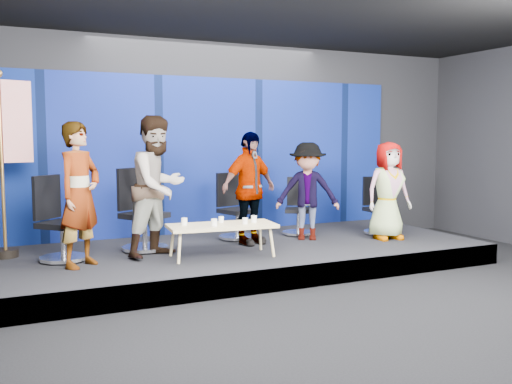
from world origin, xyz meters
The scene contains 21 objects.
ground centered at (0.00, 0.00, 0.00)m, with size 10.00×10.00×0.00m, color black.
room_walls centered at (0.00, 0.00, 2.43)m, with size 10.02×8.02×3.51m.
riser centered at (0.00, 2.50, 0.15)m, with size 7.00×3.00×0.30m, color black.
backdrop centered at (0.00, 3.95, 1.60)m, with size 7.00×0.08×2.60m, color #071854.
chair_a centered at (-2.61, 2.60, 0.67)m, with size 0.89×0.89×1.11m.
panelist_a centered at (-2.40, 2.14, 1.20)m, with size 0.66×0.43×1.80m, color black.
chair_b centered at (-1.47, 2.82, 0.68)m, with size 0.90×0.90×1.17m.
panelist_b centered at (-1.36, 2.33, 1.25)m, with size 0.92×0.72×1.90m, color black.
chair_c centered at (0.09, 3.10, 0.64)m, with size 0.74×0.74×1.04m.
panelist_c centered at (0.10, 2.60, 1.15)m, with size 0.99×0.41×1.69m, color black.
chair_d centered at (1.20, 3.04, 0.61)m, with size 0.73×0.73×0.94m.
panelist_d centered at (1.09, 2.56, 1.06)m, with size 0.99×0.57×1.53m, color black.
chair_e centered at (2.44, 2.53, 0.61)m, with size 0.58×0.58×0.95m.
panelist_e centered at (2.26, 2.06, 1.07)m, with size 0.75×0.49×1.53m, color black.
coffee_table centered at (-0.60, 1.93, 0.71)m, with size 1.49×0.76×0.44m.
mug_a centered at (-1.08, 2.07, 0.79)m, with size 0.08×0.08×0.10m, color white.
mug_b centered at (-0.75, 1.82, 0.79)m, with size 0.08×0.08×0.10m, color white.
mug_c centered at (-0.55, 2.07, 0.78)m, with size 0.07×0.07×0.08m, color white.
mug_d centered at (-0.31, 1.82, 0.79)m, with size 0.07×0.07×0.09m, color white.
mug_e centered at (-0.14, 1.90, 0.79)m, with size 0.08×0.08×0.09m, color white.
flag_stand centered at (-3.13, 3.16, 1.62)m, with size 0.57×0.33×2.49m.
Camera 1 is at (-3.40, -5.13, 1.92)m, focal length 40.00 mm.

